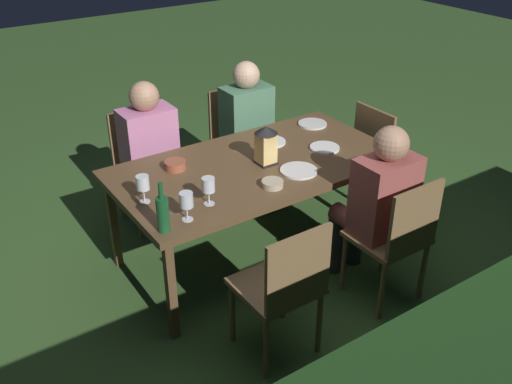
% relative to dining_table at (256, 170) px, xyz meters
% --- Properties ---
extents(ground_plane, '(16.00, 16.00, 0.00)m').
position_rel_dining_table_xyz_m(ground_plane, '(0.00, 0.00, -0.67)').
color(ground_plane, '#385B28').
extents(dining_table, '(1.88, 1.00, 0.72)m').
position_rel_dining_table_xyz_m(dining_table, '(0.00, 0.00, 0.00)').
color(dining_table, brown).
rests_on(dining_table, ground).
extents(chair_side_right_a, '(0.42, 0.40, 0.87)m').
position_rel_dining_table_xyz_m(chair_side_right_a, '(-0.42, 0.89, -0.19)').
color(chair_side_right_a, brown).
rests_on(chair_side_right_a, ground).
extents(person_in_rust, '(0.38, 0.47, 1.15)m').
position_rel_dining_table_xyz_m(person_in_rust, '(-0.42, 0.70, -0.04)').
color(person_in_rust, '#9E4C47').
rests_on(person_in_rust, ground).
extents(chair_side_right_b, '(0.42, 0.40, 0.87)m').
position_rel_dining_table_xyz_m(chair_side_right_b, '(0.42, 0.89, -0.19)').
color(chair_side_right_b, brown).
rests_on(chair_side_right_b, ground).
extents(chair_side_left_b, '(0.42, 0.40, 0.87)m').
position_rel_dining_table_xyz_m(chair_side_left_b, '(0.42, -0.89, -0.19)').
color(chair_side_left_b, brown).
rests_on(chair_side_left_b, ground).
extents(person_in_pink, '(0.38, 0.47, 1.15)m').
position_rel_dining_table_xyz_m(person_in_pink, '(0.42, -0.70, -0.04)').
color(person_in_pink, '#C675A3').
rests_on(person_in_pink, ground).
extents(chair_head_near, '(0.40, 0.42, 0.87)m').
position_rel_dining_table_xyz_m(chair_head_near, '(-1.19, 0.00, -0.19)').
color(chair_head_near, brown).
rests_on(chair_head_near, ground).
extents(chair_side_left_a, '(0.42, 0.40, 0.87)m').
position_rel_dining_table_xyz_m(chair_side_left_a, '(-0.42, -0.89, -0.19)').
color(chair_side_left_a, brown).
rests_on(chair_side_left_a, ground).
extents(person_in_green, '(0.38, 0.47, 1.15)m').
position_rel_dining_table_xyz_m(person_in_green, '(-0.42, -0.70, -0.04)').
color(person_in_green, '#4C7A5B').
rests_on(person_in_green, ground).
extents(lantern_centerpiece, '(0.15, 0.15, 0.27)m').
position_rel_dining_table_xyz_m(lantern_centerpiece, '(-0.05, 0.04, 0.20)').
color(lantern_centerpiece, black).
rests_on(lantern_centerpiece, dining_table).
extents(green_bottle_on_table, '(0.07, 0.07, 0.29)m').
position_rel_dining_table_xyz_m(green_bottle_on_table, '(0.86, 0.39, 0.16)').
color(green_bottle_on_table, '#195128').
rests_on(green_bottle_on_table, dining_table).
extents(wine_glass_a, '(0.08, 0.08, 0.17)m').
position_rel_dining_table_xyz_m(wine_glass_a, '(0.70, 0.36, 0.17)').
color(wine_glass_a, silver).
rests_on(wine_glass_a, dining_table).
extents(wine_glass_b, '(0.08, 0.08, 0.17)m').
position_rel_dining_table_xyz_m(wine_glass_b, '(0.82, 0.05, 0.17)').
color(wine_glass_b, silver).
rests_on(wine_glass_b, dining_table).
extents(wine_glass_c, '(0.08, 0.08, 0.17)m').
position_rel_dining_table_xyz_m(wine_glass_c, '(0.52, 0.28, 0.17)').
color(wine_glass_c, silver).
rests_on(wine_glass_c, dining_table).
extents(plate_a, '(0.20, 0.20, 0.01)m').
position_rel_dining_table_xyz_m(plate_a, '(-0.27, -0.21, 0.06)').
color(plate_a, white).
rests_on(plate_a, dining_table).
extents(plate_b, '(0.24, 0.24, 0.01)m').
position_rel_dining_table_xyz_m(plate_b, '(-0.16, 0.25, 0.06)').
color(plate_b, white).
rests_on(plate_b, dining_table).
extents(plate_c, '(0.22, 0.22, 0.01)m').
position_rel_dining_table_xyz_m(plate_c, '(-0.72, -0.30, 0.06)').
color(plate_c, silver).
rests_on(plate_c, dining_table).
extents(plate_d, '(0.21, 0.21, 0.01)m').
position_rel_dining_table_xyz_m(plate_d, '(-0.52, 0.08, 0.06)').
color(plate_d, white).
rests_on(plate_d, dining_table).
extents(bowl_olives, '(0.14, 0.14, 0.06)m').
position_rel_dining_table_xyz_m(bowl_olives, '(0.48, -0.22, 0.08)').
color(bowl_olives, '#9E5138').
rests_on(bowl_olives, dining_table).
extents(bowl_bread, '(0.13, 0.13, 0.04)m').
position_rel_dining_table_xyz_m(bowl_bread, '(0.09, 0.32, 0.07)').
color(bowl_bread, '#BCAD8E').
rests_on(bowl_bread, dining_table).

